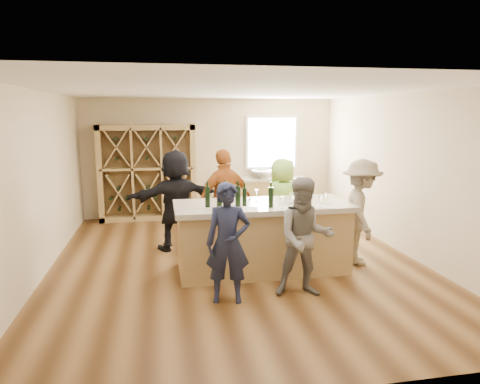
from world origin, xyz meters
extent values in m
cube|color=brown|center=(0.00, 0.00, -0.05)|extent=(6.00, 7.00, 0.10)
cube|color=white|center=(0.00, 0.00, 2.85)|extent=(6.00, 7.00, 0.10)
cube|color=beige|center=(0.00, 3.55, 1.40)|extent=(6.00, 0.10, 2.80)
cube|color=beige|center=(0.00, -3.55, 1.40)|extent=(6.00, 0.10, 2.80)
cube|color=beige|center=(-3.05, 0.00, 1.40)|extent=(0.10, 7.00, 2.80)
cube|color=beige|center=(3.05, 0.00, 1.40)|extent=(0.10, 7.00, 2.80)
cube|color=white|center=(1.50, 3.47, 1.75)|extent=(1.30, 0.06, 1.30)
cube|color=white|center=(1.50, 3.44, 1.75)|extent=(1.18, 0.01, 1.18)
cube|color=#A88750|center=(-1.50, 3.27, 1.10)|extent=(2.20, 0.45, 2.20)
cube|color=#A88750|center=(1.40, 3.20, 0.43)|extent=(1.60, 0.58, 0.86)
cube|color=#B0A58F|center=(1.40, 3.20, 0.89)|extent=(1.70, 0.62, 0.06)
imported|color=silver|center=(1.20, 3.20, 1.01)|extent=(0.54, 0.54, 0.19)
cylinder|color=silver|center=(1.20, 3.38, 1.07)|extent=(0.02, 0.02, 0.30)
cube|color=#A88750|center=(0.34, -0.44, 0.50)|extent=(2.60, 1.00, 1.00)
cube|color=#B0A58F|center=(0.34, -0.44, 1.04)|extent=(2.72, 1.12, 0.08)
cylinder|color=black|center=(-0.53, -0.55, 1.23)|extent=(0.08, 0.08, 0.31)
cylinder|color=black|center=(-0.37, -0.68, 1.23)|extent=(0.10, 0.10, 0.31)
cylinder|color=black|center=(-0.26, -0.53, 1.23)|extent=(0.10, 0.10, 0.31)
cylinder|color=black|center=(-0.09, -0.65, 1.24)|extent=(0.08, 0.08, 0.32)
cylinder|color=black|center=(0.03, -0.56, 1.21)|extent=(0.08, 0.08, 0.27)
cone|color=white|center=(0.02, -0.89, 1.17)|extent=(0.09, 0.09, 0.19)
cone|color=white|center=(0.53, -0.89, 1.18)|extent=(0.09, 0.09, 0.20)
cone|color=white|center=(1.09, -0.93, 1.17)|extent=(0.08, 0.08, 0.19)
cone|color=white|center=(0.76, -0.55, 1.16)|extent=(0.07, 0.07, 0.16)
cone|color=white|center=(1.24, -0.74, 1.17)|extent=(0.08, 0.08, 0.19)
cube|color=white|center=(0.05, -0.82, 1.08)|extent=(0.30, 0.37, 0.00)
cube|color=white|center=(0.54, -0.85, 1.08)|extent=(0.21, 0.28, 0.00)
cube|color=white|center=(1.17, -0.82, 1.08)|extent=(0.22, 0.29, 0.00)
imported|color=#191E38|center=(-0.37, -1.47, 0.79)|extent=(0.64, 0.51, 1.59)
imported|color=slate|center=(0.67, -1.48, 0.81)|extent=(0.85, 0.55, 1.62)
imported|color=gray|center=(2.00, -0.41, 0.87)|extent=(0.83, 1.22, 1.73)
imported|color=#994C19|center=(-0.07, 0.77, 0.91)|extent=(1.20, 0.91, 1.83)
imported|color=#8CC64C|center=(1.03, 0.86, 0.82)|extent=(0.93, 0.76, 1.63)
imported|color=black|center=(-0.95, 0.91, 0.91)|extent=(1.79, 0.98, 1.82)
cylinder|color=black|center=(0.39, -0.74, 1.23)|extent=(0.07, 0.07, 0.30)
cone|color=white|center=(0.29, -0.24, 1.17)|extent=(0.07, 0.07, 0.18)
camera|label=1|loc=(-1.20, -6.74, 2.44)|focal=32.00mm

